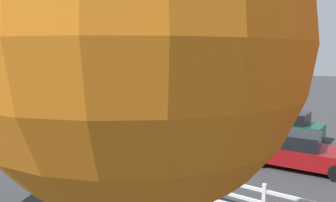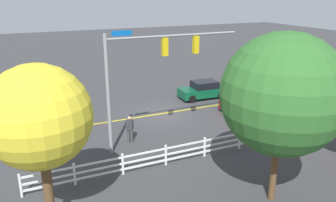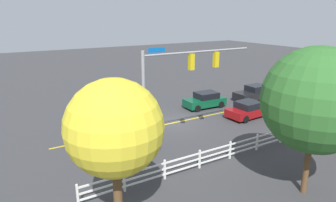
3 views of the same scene
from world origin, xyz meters
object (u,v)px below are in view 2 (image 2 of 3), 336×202
car_0 (264,83)px  car_1 (203,90)px  tree_1 (39,117)px  car_2 (248,102)px  pedestrian (130,128)px  tree_2 (282,95)px

car_0 → car_1: bearing=-4.5°
tree_1 → car_0: bearing=-150.1°
car_2 → tree_1: (15.30, 7.69, 3.87)m
car_1 → pedestrian: pedestrian is taller
car_1 → tree_1: tree_1 is taller
pedestrian → car_0: bearing=146.4°
tree_1 → tree_2: size_ratio=0.88×
pedestrian → tree_1: (5.22, 6.02, 3.63)m
car_0 → car_2: 6.05m
car_1 → car_0: bearing=178.4°
tree_1 → tree_2: (-9.07, 2.20, 0.31)m
car_2 → tree_2: bearing=-125.1°
car_1 → pedestrian: size_ratio=2.41×
car_0 → car_1: 6.28m
car_1 → tree_2: (4.67, 14.15, 4.14)m
pedestrian → tree_2: (-3.85, 8.22, 3.94)m
car_0 → pedestrian: (14.79, 5.47, 0.21)m
car_0 → pedestrian: 15.77m
pedestrian → car_2: bearing=135.5°
car_0 → car_2: (4.71, 3.80, -0.04)m
car_0 → pedestrian: pedestrian is taller
car_0 → tree_2: (10.94, 13.69, 4.14)m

